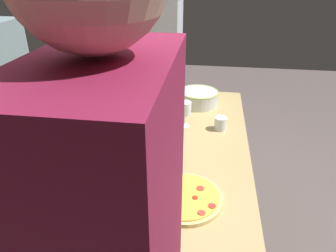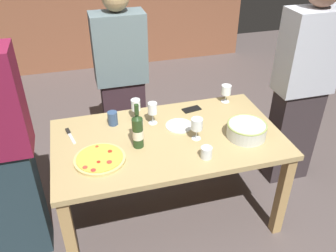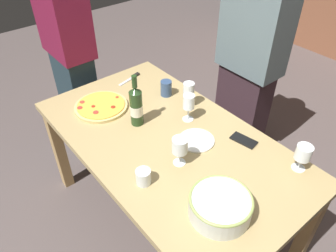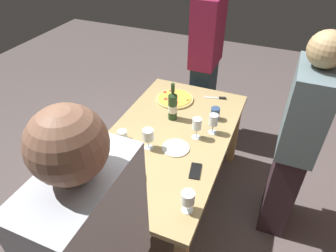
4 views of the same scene
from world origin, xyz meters
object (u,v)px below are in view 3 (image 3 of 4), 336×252
Objects in this scene: cell_phone at (244,140)px; pizza at (101,106)px; wine_glass_near_pizza at (189,91)px; wine_glass_by_bottle at (180,146)px; serving_bowl at (220,205)px; side_plate at (196,140)px; cup_ceramic at (166,88)px; wine_bottle at (136,106)px; wine_glass_far_left at (303,153)px; pizza_knife at (132,78)px; wine_glass_far_right at (189,103)px; dining_table at (168,151)px; person_host at (69,49)px; person_guest_left at (249,67)px; cup_amber at (143,177)px.

pizza is at bearing 109.80° from cell_phone.
wine_glass_by_bottle is (0.35, -0.37, 0.01)m from wine_glass_near_pizza.
serving_bowl is 1.38× the size of side_plate.
cup_ceramic is at bearing -170.18° from wine_glass_near_pizza.
wine_bottle reaches higher than wine_glass_far_left.
wine_bottle reaches higher than pizza_knife.
cup_ceramic is 0.49m from side_plate.
wine_glass_far_right is at bearing -0.83° from pizza_knife.
pizza reaches higher than dining_table.
pizza is at bearing -109.50° from cup_ceramic.
person_host reaches higher than wine_bottle.
person_host is (-0.91, -0.34, 0.04)m from wine_glass_near_pizza.
wine_glass_by_bottle is 0.90m from pizza_knife.
wine_glass_near_pizza reaches higher than cell_phone.
person_host reaches higher than pizza_knife.
wine_glass_far_right is (0.16, 0.26, -0.01)m from wine_bottle.
pizza is 1.19× the size of serving_bowl.
dining_table is 11.11× the size of cell_phone.
wine_glass_far_left is at bearing 11.46° from person_host.
person_guest_left reaches higher than wine_glass_far_right.
cup_ceramic is 0.06× the size of person_host.
cell_phone is at bearing 4.02° from cup_ceramic.
cell_phone is at bearing 47.98° from dining_table.
pizza is 1.02m from serving_bowl.
person_host reaches higher than wine_glass_far_right.
pizza is at bearing -164.13° from dining_table.
side_plate and cell_phone have the same top height.
dining_table is 0.57m from serving_bowl.
pizza is at bearing -174.46° from wine_glass_by_bottle.
wine_bottle reaches higher than side_plate.
serving_bowl reaches higher than pizza.
pizza reaches higher than side_plate.
pizza_knife reaches higher than cell_phone.
wine_bottle is at bearing -30.80° from pizza_knife.
dining_table is 0.71m from pizza_knife.
cup_amber is at bearing -122.34° from wine_glass_far_left.
wine_bottle is at bearing -68.62° from cup_ceramic.
pizza is at bearing -141.52° from wine_glass_far_right.
person_host is (-0.59, 0.10, 0.14)m from pizza.
wine_glass_far_right is at bearing 57.63° from wine_bottle.
wine_glass_by_bottle reaches higher than side_plate.
dining_table is 1.11m from person_host.
pizza_knife is (-0.67, 0.21, 0.10)m from dining_table.
cup_amber is at bearing -59.32° from dining_table.
cup_ceramic is (-0.18, -0.03, -0.06)m from wine_glass_near_pizza.
wine_glass_far_left reaches higher than cup_amber.
pizza_knife reaches higher than dining_table.
cell_phone is at bearing 79.97° from cup_amber.
wine_glass_far_right is at bearing 131.23° from wine_glass_by_bottle.
wine_glass_far_left is 0.73× the size of side_plate.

